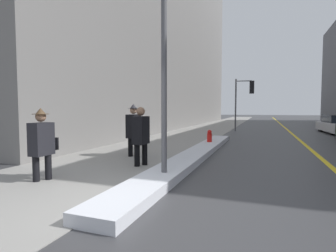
% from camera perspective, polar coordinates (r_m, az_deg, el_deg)
% --- Properties ---
extents(ground_plane, '(160.00, 160.00, 0.00)m').
position_cam_1_polar(ground_plane, '(4.28, -14.18, -17.54)').
color(ground_plane, '#38383A').
extents(sidewalk_slab, '(4.00, 80.00, 0.01)m').
position_cam_1_polar(sidewalk_slab, '(18.84, 6.95, -1.12)').
color(sidewalk_slab, gray).
rests_on(sidewalk_slab, ground).
extents(road_centre_stripe, '(0.16, 80.00, 0.00)m').
position_cam_1_polar(road_centre_stripe, '(18.43, 25.43, -1.56)').
color(road_centre_stripe, gold).
rests_on(road_centre_stripe, ground).
extents(snow_bank_curb, '(0.78, 10.93, 0.20)m').
position_cam_1_polar(snow_bank_curb, '(8.48, 5.99, -6.20)').
color(snow_bank_curb, silver).
rests_on(snow_bank_curb, ground).
extents(building_facade_left, '(6.00, 36.00, 19.85)m').
position_cam_1_polar(building_facade_left, '(26.43, -1.64, 22.06)').
color(building_facade_left, slate).
rests_on(building_facade_left, ground).
extents(lamp_post, '(0.28, 0.28, 4.16)m').
position_cam_1_polar(lamp_post, '(5.62, -0.88, 13.92)').
color(lamp_post, '#515156').
rests_on(lamp_post, ground).
extents(traffic_light_near, '(1.30, 0.45, 3.74)m').
position_cam_1_polar(traffic_light_near, '(19.63, 16.53, 6.81)').
color(traffic_light_near, '#515156').
rests_on(traffic_light_near, ground).
extents(pedestrian_with_shoulder_bag, '(0.34, 0.69, 1.57)m').
position_cam_1_polar(pedestrian_with_shoulder_bag, '(6.23, -25.74, -3.04)').
color(pedestrian_with_shoulder_bag, black).
rests_on(pedestrian_with_shoulder_bag, ground).
extents(pedestrian_nearside, '(0.31, 0.52, 1.60)m').
position_cam_1_polar(pedestrian_nearside, '(7.13, -5.94, -1.62)').
color(pedestrian_nearside, black).
rests_on(pedestrian_nearside, ground).
extents(pedestrian_in_fedora, '(0.37, 0.53, 1.72)m').
position_cam_1_polar(pedestrian_in_fedora, '(8.66, -7.51, -0.39)').
color(pedestrian_in_fedora, black).
rests_on(pedestrian_in_fedora, ground).
extents(fire_hydrant, '(0.20, 0.20, 0.70)m').
position_cam_1_polar(fire_hydrant, '(11.04, 9.01, -2.66)').
color(fire_hydrant, red).
rests_on(fire_hydrant, ground).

